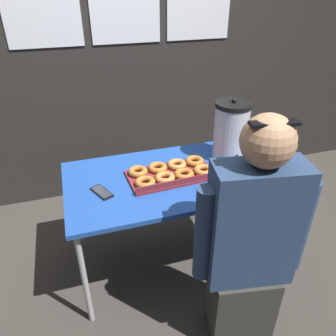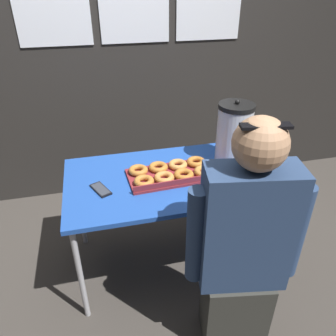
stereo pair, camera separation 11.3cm
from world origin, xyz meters
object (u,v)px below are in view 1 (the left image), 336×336
Objects in this scene: donut_box at (171,172)px; cell_phone at (102,192)px; person_seated at (250,247)px; coffee_urn at (231,131)px.

donut_box is 3.20× the size of cell_phone.
coffee_urn is at bearing -98.39° from person_seated.
donut_box is 1.30× the size of coffee_urn.
coffee_urn reaches higher than donut_box.
person_seated is at bearing -108.22° from coffee_urn.
person_seated is (-0.24, -0.74, -0.26)m from coffee_urn.
cell_phone is at bearing -175.91° from donut_box.
donut_box is 0.43m from cell_phone.
cell_phone is at bearing -32.30° from person_seated.
coffee_urn is at bearing 10.94° from donut_box.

